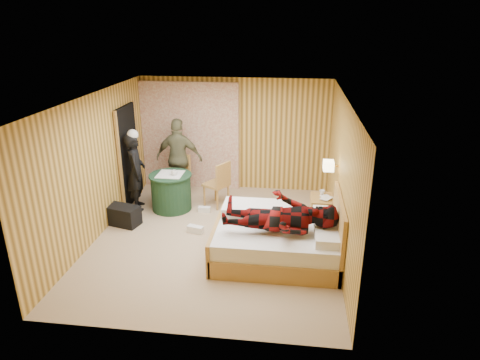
# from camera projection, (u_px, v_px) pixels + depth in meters

# --- Properties ---
(floor) EXTENTS (4.20, 5.00, 0.01)m
(floor) POSITION_uv_depth(u_px,v_px,m) (216.00, 238.00, 7.63)
(floor) COLOR tan
(floor) RESTS_ON ground
(ceiling) EXTENTS (4.20, 5.00, 0.01)m
(ceiling) POSITION_uv_depth(u_px,v_px,m) (213.00, 98.00, 6.74)
(ceiling) COLOR white
(ceiling) RESTS_ON wall_back
(wall_back) EXTENTS (4.20, 0.02, 2.50)m
(wall_back) POSITION_uv_depth(u_px,v_px,m) (235.00, 135.00, 9.50)
(wall_back) COLOR #DBB054
(wall_back) RESTS_ON floor
(wall_left) EXTENTS (0.02, 5.00, 2.50)m
(wall_left) POSITION_uv_depth(u_px,v_px,m) (96.00, 167.00, 7.43)
(wall_left) COLOR #DBB054
(wall_left) RESTS_ON floor
(wall_right) EXTENTS (0.02, 5.00, 2.50)m
(wall_right) POSITION_uv_depth(u_px,v_px,m) (341.00, 178.00, 6.94)
(wall_right) COLOR #DBB054
(wall_right) RESTS_ON floor
(curtain) EXTENTS (2.20, 0.08, 2.40)m
(curtain) POSITION_uv_depth(u_px,v_px,m) (190.00, 136.00, 9.58)
(curtain) COLOR silver
(curtain) RESTS_ON floor
(doorway) EXTENTS (0.06, 0.90, 2.05)m
(doorway) POSITION_uv_depth(u_px,v_px,m) (128.00, 155.00, 8.81)
(doorway) COLOR black
(doorway) RESTS_ON floor
(wall_lamp) EXTENTS (0.26, 0.24, 0.16)m
(wall_lamp) POSITION_uv_depth(u_px,v_px,m) (329.00, 166.00, 7.36)
(wall_lamp) COLOR gold
(wall_lamp) RESTS_ON wall_right
(bed) EXTENTS (2.01, 1.58, 1.08)m
(bed) POSITION_uv_depth(u_px,v_px,m) (278.00, 239.00, 6.96)
(bed) COLOR tan
(bed) RESTS_ON floor
(nightstand) EXTENTS (0.43, 0.58, 0.56)m
(nightstand) POSITION_uv_depth(u_px,v_px,m) (321.00, 211.00, 8.03)
(nightstand) COLOR tan
(nightstand) RESTS_ON floor
(round_table) EXTENTS (0.86, 0.86, 0.76)m
(round_table) POSITION_uv_depth(u_px,v_px,m) (171.00, 191.00, 8.67)
(round_table) COLOR #1B3B27
(round_table) RESTS_ON floor
(chair_far) EXTENTS (0.47, 0.47, 0.93)m
(chair_far) POSITION_uv_depth(u_px,v_px,m) (180.00, 173.00, 9.24)
(chair_far) COLOR tan
(chair_far) RESTS_ON floor
(chair_near) EXTENTS (0.60, 0.60, 0.96)m
(chair_near) POSITION_uv_depth(u_px,v_px,m) (219.00, 181.00, 8.73)
(chair_near) COLOR tan
(chair_near) RESTS_ON floor
(duffel_bag) EXTENTS (0.72, 0.50, 0.37)m
(duffel_bag) POSITION_uv_depth(u_px,v_px,m) (122.00, 215.00, 8.09)
(duffel_bag) COLOR black
(duffel_bag) RESTS_ON floor
(sneaker_left) EXTENTS (0.25, 0.11, 0.11)m
(sneaker_left) POSITION_uv_depth(u_px,v_px,m) (204.00, 209.00, 8.64)
(sneaker_left) COLOR white
(sneaker_left) RESTS_ON floor
(sneaker_right) EXTENTS (0.31, 0.19, 0.13)m
(sneaker_right) POSITION_uv_depth(u_px,v_px,m) (195.00, 229.00, 7.81)
(sneaker_right) COLOR white
(sneaker_right) RESTS_ON floor
(woman_standing) EXTENTS (0.55, 0.67, 1.58)m
(woman_standing) POSITION_uv_depth(u_px,v_px,m) (136.00, 172.00, 8.58)
(woman_standing) COLOR black
(woman_standing) RESTS_ON floor
(man_at_table) EXTENTS (1.03, 0.48, 1.72)m
(man_at_table) POSITION_uv_depth(u_px,v_px,m) (179.00, 158.00, 9.17)
(man_at_table) COLOR brown
(man_at_table) RESTS_ON floor
(man_on_bed) EXTENTS (0.86, 0.67, 1.77)m
(man_on_bed) POSITION_uv_depth(u_px,v_px,m) (281.00, 208.00, 6.51)
(man_on_bed) COLOR #670B09
(man_on_bed) RESTS_ON bed
(book_lower) EXTENTS (0.25, 0.27, 0.02)m
(book_lower) POSITION_uv_depth(u_px,v_px,m) (322.00, 198.00, 7.88)
(book_lower) COLOR white
(book_lower) RESTS_ON nightstand
(book_upper) EXTENTS (0.26, 0.28, 0.02)m
(book_upper) POSITION_uv_depth(u_px,v_px,m) (322.00, 197.00, 7.87)
(book_upper) COLOR white
(book_upper) RESTS_ON nightstand
(cup_nightstand) EXTENTS (0.13, 0.13, 0.09)m
(cup_nightstand) POSITION_uv_depth(u_px,v_px,m) (322.00, 192.00, 8.03)
(cup_nightstand) COLOR white
(cup_nightstand) RESTS_ON nightstand
(cup_table) EXTENTS (0.16, 0.16, 0.10)m
(cup_table) POSITION_uv_depth(u_px,v_px,m) (174.00, 173.00, 8.46)
(cup_table) COLOR white
(cup_table) RESTS_ON round_table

